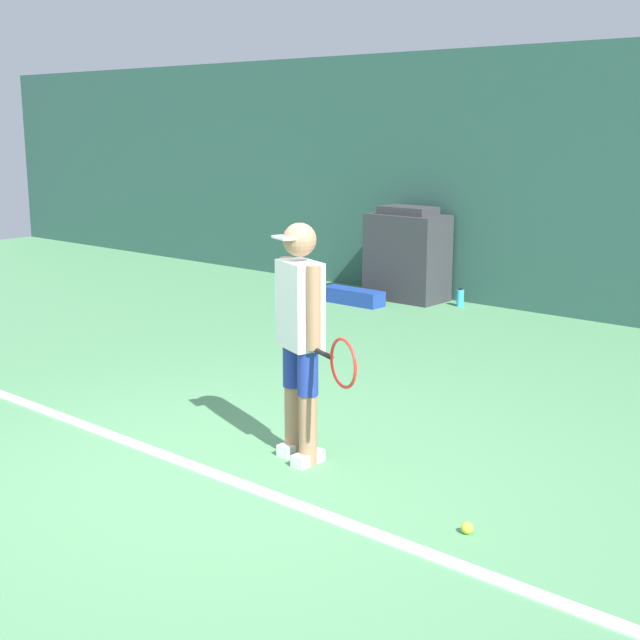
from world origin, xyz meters
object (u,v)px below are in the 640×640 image
(tennis_player, at_px, (301,332))
(covered_chair, at_px, (407,255))
(tennis_ball, at_px, (467,528))
(water_bottle, at_px, (460,298))
(equipment_bag, at_px, (353,296))

(tennis_player, height_order, covered_chair, tennis_player)
(tennis_ball, distance_m, water_bottle, 6.31)
(tennis_player, bearing_deg, water_bottle, 132.23)
(tennis_ball, distance_m, covered_chair, 6.72)
(tennis_ball, relative_size, water_bottle, 0.29)
(equipment_bag, distance_m, water_bottle, 1.33)
(tennis_player, relative_size, tennis_ball, 23.58)
(covered_chair, relative_size, water_bottle, 5.14)
(tennis_ball, bearing_deg, equipment_bag, 134.64)
(tennis_ball, xyz_separation_m, covered_chair, (-4.17, 5.25, 0.54))
(tennis_ball, height_order, water_bottle, water_bottle)
(covered_chair, height_order, water_bottle, covered_chair)
(equipment_bag, bearing_deg, water_bottle, 34.22)
(tennis_ball, xyz_separation_m, water_bottle, (-3.40, 5.31, 0.07))
(tennis_player, xyz_separation_m, tennis_ball, (1.45, -0.23, -0.85))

